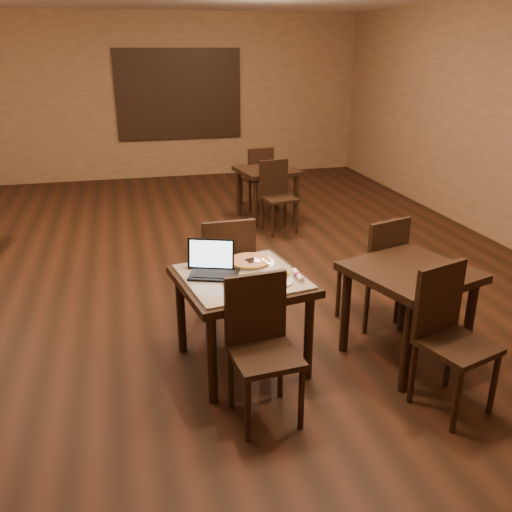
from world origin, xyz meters
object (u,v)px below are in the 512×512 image
object	(u,v)px
chair_main_far	(227,268)
other_table_a_chair_far	(258,174)
tiled_table	(242,288)
other_table_a_chair_near	(277,192)
laptop	(213,265)
other_table_c	(409,284)
other_table_a	(267,177)
other_table_c_chair_near	(448,330)
chair_main_near	(261,340)
pizza_pan	(250,262)
other_table_c_chair_far	(377,265)

from	to	relation	value
chair_main_far	other_table_a_chair_far	distance (m)	3.93
tiled_table	other_table_a_chair_near	size ratio (longest dim) A/B	1.11
laptop	other_table_a_chair_near	distance (m)	3.43
other_table_c	tiled_table	bearing A→B (deg)	152.57
other_table_a	other_table_c_chair_near	world-z (taller)	other_table_c_chair_near
chair_main_far	other_table_a_chair_far	world-z (taller)	chair_main_far
tiled_table	other_table_c_chair_near	world-z (taller)	other_table_c_chair_near
chair_main_near	chair_main_far	bearing A→B (deg)	84.19
chair_main_far	other_table_a_chair_far	bearing A→B (deg)	-109.83
other_table_a_chair_near	other_table_c_chair_near	bearing A→B (deg)	-98.36
other_table_a_chair_far	pizza_pan	bearing A→B (deg)	65.77
other_table_a_chair_near	other_table_c_chair_near	world-z (taller)	other_table_c_chair_near
other_table_a_chair_near	other_table_c_chair_near	xyz separation A→B (m)	(0.05, -4.04, 0.03)
chair_main_far	other_table_a	world-z (taller)	chair_main_far
other_table_a_chair_near	pizza_pan	bearing A→B (deg)	-119.08
other_table_c_chair_near	other_table_a_chair_far	bearing A→B (deg)	72.75
laptop	other_table_a_chair_far	distance (m)	4.48
chair_main_near	other_table_c_chair_far	world-z (taller)	other_table_c_chair_far
pizza_pan	other_table_c_chair_near	distance (m)	1.56
chair_main_near	pizza_pan	bearing A→B (deg)	76.15
chair_main_far	other_table_c_chair_near	size ratio (longest dim) A/B	1.03
chair_main_near	other_table_a	size ratio (longest dim) A/B	1.09
tiled_table	chair_main_far	distance (m)	0.61
chair_main_far	other_table_c_chair_near	bearing A→B (deg)	129.68
tiled_table	other_table_a_chair_near	world-z (taller)	other_table_a_chair_near
other_table_c	other_table_c_chair_far	distance (m)	0.60
chair_main_far	other_table_a	xyz separation A→B (m)	(1.22, 3.17, 0.03)
laptop	other_table_c_chair_far	xyz separation A→B (m)	(1.51, 0.26, -0.25)
chair_main_near	other_table_a_chair_far	world-z (taller)	chair_main_near
pizza_pan	other_table_a_chair_near	bearing A→B (deg)	69.96
chair_main_near	other_table_c	distance (m)	1.35
other_table_c_chair_near	other_table_c_chair_far	size ratio (longest dim) A/B	1.00
other_table_a	other_table_a_chair_far	bearing A→B (deg)	79.61
other_table_a	other_table_c	xyz separation A→B (m)	(0.06, -4.01, 0.04)
other_table_a_chair_near	other_table_c	distance (m)	3.45
tiled_table	chair_main_far	world-z (taller)	chair_main_far
other_table_c_chair_far	other_table_a_chair_far	bearing A→B (deg)	-106.41
laptop	chair_main_near	bearing A→B (deg)	-55.25
tiled_table	other_table_c_chair_far	bearing A→B (deg)	6.12
other_table_a	other_table_a_chair_near	world-z (taller)	other_table_a_chair_near
laptop	other_table_a_chair_near	bearing A→B (deg)	85.52
tiled_table	other_table_c_chair_near	distance (m)	1.50
chair_main_far	pizza_pan	xyz separation A→B (m)	(0.12, -0.37, 0.18)
tiled_table	chair_main_near	world-z (taller)	chair_main_near
tiled_table	pizza_pan	bearing A→B (deg)	53.74
other_table_a	tiled_table	bearing A→B (deg)	-116.93
other_table_a_chair_far	other_table_c	distance (m)	4.57
other_table_a	other_table_a_chair_far	world-z (taller)	other_table_a_chair_far
other_table_a	other_table_c_chair_far	xyz separation A→B (m)	(0.09, -3.41, -0.04)
other_table_a_chair_far	other_table_c_chair_near	size ratio (longest dim) A/B	0.94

